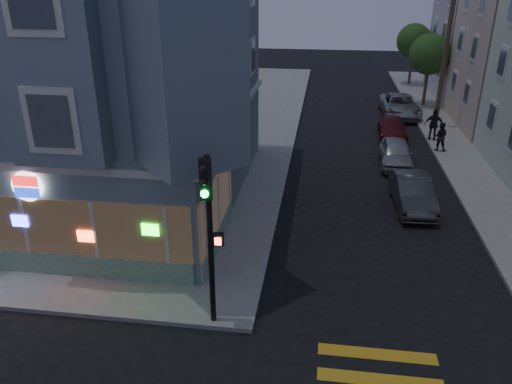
% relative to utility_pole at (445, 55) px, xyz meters
% --- Properties ---
extents(ground, '(120.00, 120.00, 0.00)m').
position_rel_utility_pole_xyz_m(ground, '(-12.00, -24.00, -4.80)').
color(ground, black).
rests_on(ground, ground).
extents(sidewalk_nw, '(33.00, 42.00, 0.15)m').
position_rel_utility_pole_xyz_m(sidewalk_nw, '(-25.50, -1.00, -4.72)').
color(sidewalk_nw, gray).
rests_on(sidewalk_nw, ground).
extents(corner_building, '(14.60, 14.60, 11.40)m').
position_rel_utility_pole_xyz_m(corner_building, '(-18.00, -13.02, 1.02)').
color(corner_building, slate).
rests_on(corner_building, sidewalk_nw).
extents(utility_pole, '(2.20, 0.30, 9.00)m').
position_rel_utility_pole_xyz_m(utility_pole, '(0.00, 0.00, 0.00)').
color(utility_pole, '#4C3826').
rests_on(utility_pole, sidewalk_ne).
extents(street_tree_near, '(3.00, 3.00, 5.30)m').
position_rel_utility_pole_xyz_m(street_tree_near, '(0.20, 6.00, -0.86)').
color(street_tree_near, '#4C3826').
rests_on(street_tree_near, sidewalk_ne).
extents(street_tree_far, '(3.00, 3.00, 5.30)m').
position_rel_utility_pole_xyz_m(street_tree_far, '(0.20, 14.00, -0.86)').
color(street_tree_far, '#4C3826').
rests_on(street_tree_far, sidewalk_ne).
extents(pedestrian_a, '(0.89, 0.74, 1.65)m').
position_rel_utility_pole_xyz_m(pedestrian_a, '(-0.70, -4.96, -3.82)').
color(pedestrian_a, black).
rests_on(pedestrian_a, sidewalk_ne).
extents(pedestrian_b, '(1.18, 0.65, 1.90)m').
position_rel_utility_pole_xyz_m(pedestrian_b, '(-0.70, -2.96, -3.70)').
color(pedestrian_b, black).
rests_on(pedestrian_b, sidewalk_ne).
extents(parked_car_a, '(1.78, 4.09, 1.37)m').
position_rel_utility_pole_xyz_m(parked_car_a, '(-3.40, -7.42, -4.11)').
color(parked_car_a, '#9DA1A5').
rests_on(parked_car_a, ground).
extents(parked_car_b, '(1.67, 4.32, 1.40)m').
position_rel_utility_pole_xyz_m(parked_car_b, '(-3.28, -12.62, -4.09)').
color(parked_car_b, '#3C3F41').
rests_on(parked_car_b, ground).
extents(parked_car_c, '(1.72, 4.07, 1.17)m').
position_rel_utility_pole_xyz_m(parked_car_c, '(-3.03, -2.22, -4.21)').
color(parked_car_c, '#5B141E').
rests_on(parked_car_c, ground).
extents(parked_car_d, '(2.70, 5.47, 1.49)m').
position_rel_utility_pole_xyz_m(parked_car_d, '(-1.97, 2.98, -4.05)').
color(parked_car_d, '#91979B').
rests_on(parked_car_d, ground).
extents(traffic_signal, '(0.64, 0.58, 5.14)m').
position_rel_utility_pole_xyz_m(traffic_signal, '(-10.17, -21.83, -1.17)').
color(traffic_signal, black).
rests_on(traffic_signal, sidewalk_nw).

